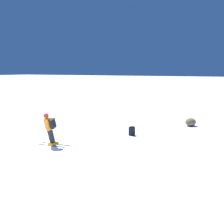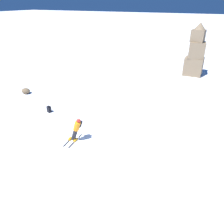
# 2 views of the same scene
# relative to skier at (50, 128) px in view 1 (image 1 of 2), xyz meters

# --- Properties ---
(ground_plane) EXTENTS (300.00, 300.00, 0.00)m
(ground_plane) POSITION_rel_skier_xyz_m (0.74, -0.05, -0.90)
(ground_plane) COLOR white
(skier) EXTENTS (1.28, 1.61, 1.66)m
(skier) POSITION_rel_skier_xyz_m (0.00, 0.00, 0.00)
(skier) COLOR black
(skier) RESTS_ON ground
(spare_backpack) EXTENTS (0.34, 0.28, 0.50)m
(spare_backpack) POSITION_rel_skier_xyz_m (-4.14, 2.27, -0.65)
(spare_backpack) COLOR black
(spare_backpack) RESTS_ON ground
(exposed_boulder_0) EXTENTS (0.79, 0.67, 0.52)m
(exposed_boulder_0) POSITION_rel_skier_xyz_m (-8.60, 4.28, -0.64)
(exposed_boulder_0) COLOR brown
(exposed_boulder_0) RESTS_ON ground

